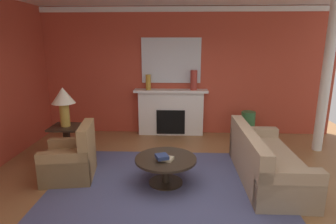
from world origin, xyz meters
The scene contains 17 objects.
ground_plane centered at (0.00, 0.00, 0.00)m, with size 8.83×8.83×0.00m, color olive.
wall_fireplace centered at (0.00, 2.92, 1.55)m, with size 7.39×0.12×3.10m, color #B7422D.
crown_moulding centered at (0.00, 2.84, 3.02)m, with size 7.39×0.08×0.12m, color white.
area_rug centered at (-0.26, 0.13, 0.01)m, with size 3.69×2.63×0.01m, color #4C517A.
fireplace centered at (-0.26, 2.71, 0.54)m, with size 1.80×0.35×1.14m.
mantel_mirror centered at (-0.26, 2.83, 1.84)m, with size 1.44×0.04×1.09m, color silver.
sofa centered at (1.40, 0.35, 0.30)m, with size 0.90×2.10×0.85m.
armchair_near_window centered at (-1.88, 0.27, 0.31)m, with size 0.91×0.91×0.95m.
coffee_table centered at (-0.26, 0.13, 0.34)m, with size 1.00×1.00×0.45m.
side_table centered at (-2.23, 1.00, 0.40)m, with size 0.56×0.56×0.70m.
table_lamp centered at (-2.23, 1.00, 1.22)m, with size 0.44×0.44×0.75m.
vase_mantel_right centered at (0.29, 2.66, 1.38)m, with size 0.16×0.16×0.48m, color #9E3328.
vase_mantel_left centered at (-0.81, 2.66, 1.33)m, with size 0.12×0.12×0.37m, color #B7892D.
vase_tall_corner centered at (1.58, 2.41, 0.34)m, with size 0.33×0.33×0.68m, color #33703D.
book_red_cover centered at (-0.25, 0.05, 0.47)m, with size 0.20×0.18×0.04m, color tan.
book_art_folio centered at (-0.32, 0.01, 0.52)m, with size 0.18×0.19×0.06m, color navy.
column_white centered at (2.94, 1.77, 1.55)m, with size 0.20×0.20×3.10m, color white.
Camera 1 is at (-0.05, -4.07, 2.26)m, focal length 29.96 mm.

